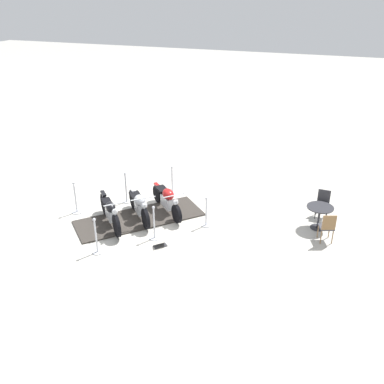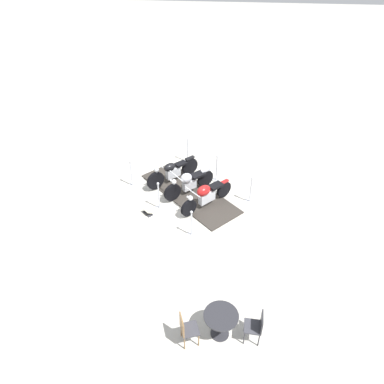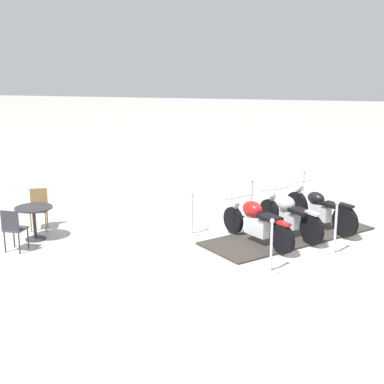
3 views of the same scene
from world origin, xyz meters
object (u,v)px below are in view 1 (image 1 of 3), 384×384
object	(u,v)px
cafe_table	(320,212)
cafe_chair_near_table	(327,226)
motorcycle_chrome	(139,205)
stanchion_right_rear	(206,216)
info_placard	(160,244)
stanchion_right_front	(97,241)
stanchion_left_mid	(126,191)
motorcycle_maroon	(167,199)
stanchion_left_rear	(172,185)
stanchion_left_front	(76,203)
motorcycle_black	(110,212)
cafe_chair_across_table	(323,202)
stanchion_right_mid	(154,229)

from	to	relation	value
cafe_table	cafe_chair_near_table	size ratio (longest dim) A/B	0.87
motorcycle_chrome	cafe_table	distance (m)	5.71
stanchion_right_rear	info_placard	distance (m)	1.86
stanchion_right_front	stanchion_left_mid	distance (m)	3.22
stanchion_left_mid	stanchion_right_rear	distance (m)	3.22
stanchion_right_rear	cafe_chair_near_table	distance (m)	3.67
motorcycle_chrome	info_placard	bearing A→B (deg)	3.17
motorcycle_maroon	stanchion_right_rear	size ratio (longest dim) A/B	1.68
stanchion_left_rear	stanchion_right_rear	size ratio (longest dim) A/B	1.05
stanchion_right_rear	stanchion_left_front	bearing A→B (deg)	-81.56
motorcycle_black	cafe_chair_across_table	world-z (taller)	motorcycle_black
stanchion_right_mid	info_placard	distance (m)	0.56
cafe_chair_near_table	cafe_chair_across_table	distance (m)	1.61
cafe_table	cafe_chair_across_table	size ratio (longest dim) A/B	0.90
motorcycle_maroon	stanchion_right_mid	size ratio (longest dim) A/B	1.54
motorcycle_maroon	motorcycle_black	bearing A→B (deg)	-90.65
stanchion_right_mid	cafe_chair_across_table	bearing A→B (deg)	124.26
stanchion_left_mid	cafe_chair_across_table	bearing A→B (deg)	101.01
stanchion_right_front	cafe_table	xyz separation A→B (m)	(-3.59, 5.81, 0.19)
info_placard	cafe_chair_across_table	distance (m)	5.56
stanchion_left_mid	cafe_table	world-z (taller)	stanchion_left_mid
stanchion_right_mid	cafe_chair_near_table	xyz separation A→B (m)	(-1.56, 4.88, 0.20)
stanchion_right_mid	cafe_chair_near_table	world-z (taller)	stanchion_right_mid
motorcycle_maroon	info_placard	bearing A→B (deg)	-29.17
stanchion_left_front	cafe_chair_near_table	xyz separation A→B (m)	(-0.94, 8.03, 0.20)
motorcycle_black	stanchion_right_front	world-z (taller)	stanchion_right_front
stanchion_left_rear	cafe_table	distance (m)	5.36
motorcycle_chrome	info_placard	size ratio (longest dim) A/B	3.95
stanchion_right_rear	info_placard	xyz separation A→B (m)	(1.61, -0.89, -0.28)
stanchion_right_front	cafe_chair_near_table	xyz separation A→B (m)	(-2.82, 6.10, 0.17)
stanchion_left_rear	stanchion_left_front	distance (m)	3.51
stanchion_right_front	cafe_table	bearing A→B (deg)	121.72
motorcycle_maroon	cafe_chair_near_table	bearing A→B (deg)	43.33
stanchion_left_mid	stanchion_left_front	distance (m)	1.76
motorcycle_maroon	stanchion_right_rear	world-z (taller)	stanchion_right_rear
motorcycle_black	cafe_chair_near_table	xyz separation A→B (m)	(-1.34, 6.49, 0.04)
cafe_table	cafe_chair_across_table	world-z (taller)	cafe_chair_across_table
stanchion_right_mid	stanchion_right_front	distance (m)	1.76
stanchion_right_front	info_placard	bearing A→B (deg)	120.30
stanchion_right_mid	stanchion_left_front	distance (m)	3.22
motorcycle_black	stanchion_left_rear	xyz separation A→B (m)	(-2.92, 0.90, -0.18)
cafe_chair_near_table	cafe_chair_across_table	world-z (taller)	cafe_chair_near_table
cafe_table	cafe_chair_across_table	distance (m)	0.82
stanchion_left_front	cafe_table	world-z (taller)	stanchion_left_front
info_placard	cafe_table	distance (m)	5.05
motorcycle_chrome	cafe_table	size ratio (longest dim) A/B	2.00
stanchion_right_front	cafe_chair_across_table	world-z (taller)	stanchion_right_front
stanchion_right_front	info_placard	xyz separation A→B (m)	(-0.91, 1.56, -0.31)
stanchion_right_front	stanchion_right_mid	bearing A→B (deg)	135.90
stanchion_left_front	info_placard	size ratio (longest dim) A/B	2.69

